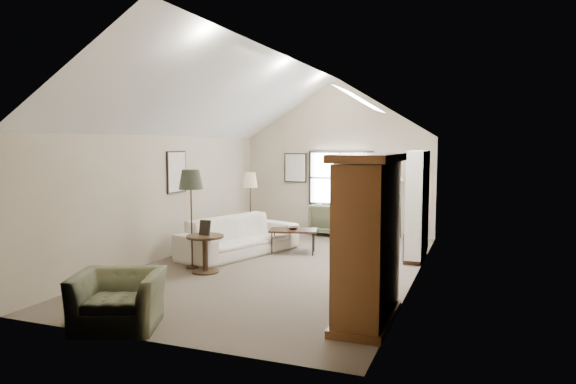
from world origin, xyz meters
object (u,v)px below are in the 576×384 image
(coffee_table, at_px, (293,241))
(side_chair, at_px, (345,219))
(armchair_near, at_px, (118,299))
(armoire, at_px, (368,239))
(sofa, at_px, (239,236))
(armchair_far, at_px, (331,219))
(side_table, at_px, (205,254))

(coffee_table, bearing_deg, side_chair, 66.09)
(armchair_near, bearing_deg, coffee_table, 60.89)
(armoire, height_order, sofa, armoire)
(armoire, height_order, armchair_far, armoire)
(armoire, distance_m, coffee_table, 4.43)
(sofa, height_order, armchair_far, armchair_far)
(armchair_near, relative_size, side_chair, 0.96)
(armchair_far, relative_size, side_table, 1.31)
(armchair_far, distance_m, side_table, 4.69)
(side_chair, bearing_deg, coffee_table, -96.18)
(armchair_near, distance_m, side_chair, 6.68)
(armchair_near, xyz_separation_m, armchair_far, (0.70, 7.40, 0.06))
(armchair_near, xyz_separation_m, side_chair, (1.28, 6.56, 0.21))
(armoire, distance_m, armchair_far, 6.54)
(armoire, bearing_deg, coffee_table, 123.18)
(armoire, bearing_deg, armchair_near, -156.19)
(side_table, bearing_deg, armoire, -24.80)
(side_table, bearing_deg, side_chair, 66.21)
(armchair_near, relative_size, armchair_far, 1.20)
(sofa, bearing_deg, side_table, -156.91)
(coffee_table, xyz_separation_m, side_table, (-0.93, -2.11, 0.08))
(armchair_far, bearing_deg, coffee_table, 97.36)
(side_table, distance_m, side_chair, 4.08)
(armchair_near, bearing_deg, side_table, 74.70)
(coffee_table, relative_size, side_chair, 0.90)
(sofa, relative_size, side_chair, 2.44)
(armoire, xyz_separation_m, armchair_near, (-2.95, -1.30, -0.75))
(sofa, xyz_separation_m, side_table, (0.10, -1.60, -0.06))
(sofa, bearing_deg, armchair_near, -154.54)
(sofa, height_order, armchair_near, sofa)
(armoire, distance_m, side_chair, 5.54)
(coffee_table, height_order, side_table, side_table)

